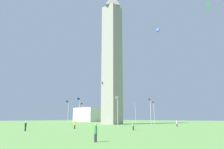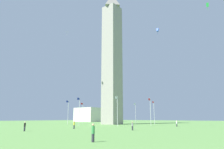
# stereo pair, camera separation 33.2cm
# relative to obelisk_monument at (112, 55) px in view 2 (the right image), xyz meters

# --- Properties ---
(ground_plane) EXTENTS (260.00, 260.00, 0.00)m
(ground_plane) POSITION_rel_obelisk_monument_xyz_m (0.00, 0.00, -26.55)
(ground_plane) COLOR #609347
(obelisk_monument) EXTENTS (5.84, 5.84, 53.10)m
(obelisk_monument) POSITION_rel_obelisk_monument_xyz_m (0.00, 0.00, 0.00)
(obelisk_monument) COLOR gray
(obelisk_monument) RESTS_ON ground
(flagpole_n) EXTENTS (1.12, 0.14, 8.61)m
(flagpole_n) POSITION_rel_obelisk_monument_xyz_m (16.03, 0.00, -21.85)
(flagpole_n) COLOR silver
(flagpole_n) RESTS_ON ground
(flagpole_ne) EXTENTS (1.12, 0.14, 8.61)m
(flagpole_ne) POSITION_rel_obelisk_monument_xyz_m (11.35, 11.30, -21.85)
(flagpole_ne) COLOR silver
(flagpole_ne) RESTS_ON ground
(flagpole_e) EXTENTS (1.12, 0.14, 8.61)m
(flagpole_e) POSITION_rel_obelisk_monument_xyz_m (0.06, 15.98, -21.85)
(flagpole_e) COLOR silver
(flagpole_e) RESTS_ON ground
(flagpole_se) EXTENTS (1.12, 0.14, 8.61)m
(flagpole_se) POSITION_rel_obelisk_monument_xyz_m (-11.24, 11.30, -21.85)
(flagpole_se) COLOR silver
(flagpole_se) RESTS_ON ground
(flagpole_s) EXTENTS (1.12, 0.14, 8.61)m
(flagpole_s) POSITION_rel_obelisk_monument_xyz_m (-15.92, 0.00, -21.85)
(flagpole_s) COLOR silver
(flagpole_s) RESTS_ON ground
(flagpole_sw) EXTENTS (1.12, 0.14, 8.61)m
(flagpole_sw) POSITION_rel_obelisk_monument_xyz_m (-11.24, -11.30, -21.85)
(flagpole_sw) COLOR silver
(flagpole_sw) RESTS_ON ground
(flagpole_w) EXTENTS (1.12, 0.14, 8.61)m
(flagpole_w) POSITION_rel_obelisk_monument_xyz_m (0.06, -15.98, -21.85)
(flagpole_w) COLOR silver
(flagpole_w) RESTS_ON ground
(flagpole_nw) EXTENTS (1.12, 0.14, 8.61)m
(flagpole_nw) POSITION_rel_obelisk_monument_xyz_m (11.35, -11.30, -21.85)
(flagpole_nw) COLOR silver
(flagpole_nw) RESTS_ON ground
(person_black_shirt) EXTENTS (0.32, 0.32, 1.67)m
(person_black_shirt) POSITION_rel_obelisk_monument_xyz_m (39.92, 12.55, -25.72)
(person_black_shirt) COLOR #2D2D38
(person_black_shirt) RESTS_ON ground
(person_gray_shirt) EXTENTS (0.32, 0.32, 1.63)m
(person_gray_shirt) POSITION_rel_obelisk_monument_xyz_m (25.43, 25.90, -25.74)
(person_gray_shirt) COLOR #2D2D38
(person_gray_shirt) RESTS_ON ground
(person_white_shirt) EXTENTS (0.32, 0.32, 1.63)m
(person_white_shirt) POSITION_rel_obelisk_monument_xyz_m (3.65, 25.84, -25.75)
(person_white_shirt) COLOR #2D2D38
(person_white_shirt) RESTS_ON ground
(person_green_shirt) EXTENTS (0.32, 0.32, 1.77)m
(person_green_shirt) POSITION_rel_obelisk_monument_xyz_m (44.01, 33.65, -25.67)
(person_green_shirt) COLOR #2D2D38
(person_green_shirt) RESTS_ON ground
(person_yellow_shirt) EXTENTS (0.32, 0.32, 1.64)m
(person_yellow_shirt) POSITION_rel_obelisk_monument_xyz_m (29.02, 13.12, -25.74)
(person_yellow_shirt) COLOR #2D2D38
(person_yellow_shirt) RESTS_ON ground
(kite_blue_box) EXTENTS (0.89, 0.64, 1.98)m
(kite_blue_box) POSITION_rel_obelisk_monument_xyz_m (8.86, 24.13, 0.36)
(kite_blue_box) COLOR blue
(kite_green_box) EXTENTS (0.99, 0.78, 2.09)m
(kite_green_box) POSITION_rel_obelisk_monument_xyz_m (7.38, 37.44, 3.91)
(kite_green_box) COLOR green
(kite_white_diamond) EXTENTS (1.12, 1.10, 1.32)m
(kite_white_diamond) POSITION_rel_obelisk_monument_xyz_m (17.72, -5.90, 5.09)
(kite_white_diamond) COLOR white
(distant_building) EXTENTS (27.73, 15.46, 8.53)m
(distant_building) POSITION_rel_obelisk_monument_xyz_m (-39.87, -44.97, -22.29)
(distant_building) COLOR beige
(distant_building) RESTS_ON ground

